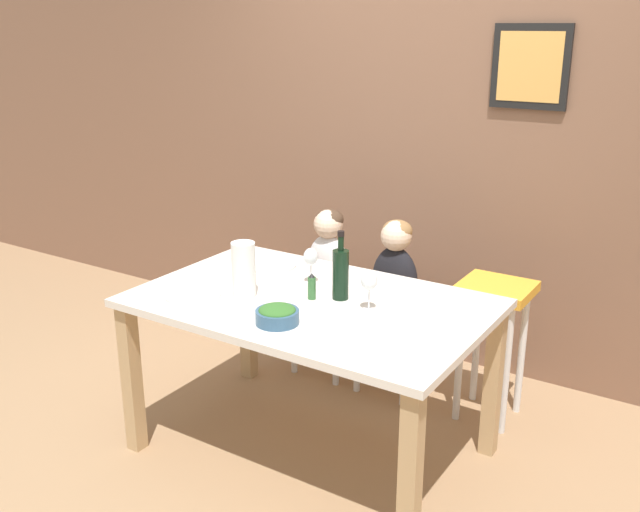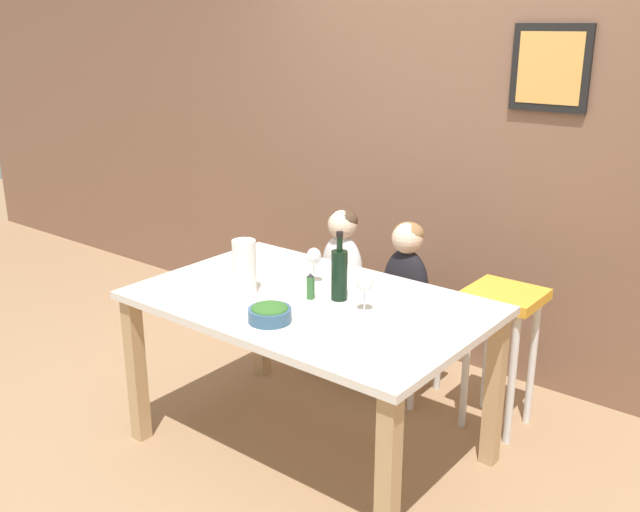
{
  "view_description": "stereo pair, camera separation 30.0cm",
  "coord_description": "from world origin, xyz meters",
  "px_view_note": "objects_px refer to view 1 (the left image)",
  "views": [
    {
      "loc": [
        1.6,
        -2.43,
        1.92
      ],
      "look_at": [
        0.0,
        0.07,
        0.94
      ],
      "focal_mm": 40.0,
      "sensor_mm": 36.0,
      "label": 1
    },
    {
      "loc": [
        1.85,
        -2.26,
        1.92
      ],
      "look_at": [
        0.0,
        0.07,
        0.94
      ],
      "focal_mm": 40.0,
      "sensor_mm": 36.0,
      "label": 2
    }
  ],
  "objects_px": {
    "wine_glass_near": "(369,282)",
    "person_child_center": "(395,265)",
    "chair_far_left": "(328,310)",
    "person_child_left": "(328,252)",
    "wine_bottle": "(341,273)",
    "chair_right_highchair": "(494,316)",
    "paper_towel_roll": "(244,269)",
    "dinner_plate_front_left": "(193,296)",
    "dinner_plate_back_left": "(272,265)",
    "wine_glass_far": "(311,258)",
    "chair_far_center": "(393,325)",
    "salad_bowl_large": "(277,315)"
  },
  "relations": [
    {
      "from": "wine_glass_near",
      "to": "person_child_center",
      "type": "bearing_deg",
      "value": 108.25
    },
    {
      "from": "chair_far_left",
      "to": "person_child_left",
      "type": "xyz_separation_m",
      "value": [
        -0.0,
        0.0,
        0.34
      ]
    },
    {
      "from": "wine_bottle",
      "to": "person_child_center",
      "type": "bearing_deg",
      "value": 95.7
    },
    {
      "from": "chair_right_highchair",
      "to": "paper_towel_roll",
      "type": "relative_size",
      "value": 2.91
    },
    {
      "from": "dinner_plate_front_left",
      "to": "dinner_plate_back_left",
      "type": "bearing_deg",
      "value": 84.93
    },
    {
      "from": "chair_right_highchair",
      "to": "wine_glass_far",
      "type": "distance_m",
      "value": 0.97
    },
    {
      "from": "chair_far_center",
      "to": "salad_bowl_large",
      "type": "distance_m",
      "value": 1.13
    },
    {
      "from": "chair_right_highchair",
      "to": "person_child_left",
      "type": "xyz_separation_m",
      "value": [
        -0.96,
        0.0,
        0.16
      ]
    },
    {
      "from": "dinner_plate_front_left",
      "to": "wine_bottle",
      "type": "bearing_deg",
      "value": 30.96
    },
    {
      "from": "person_child_center",
      "to": "wine_glass_far",
      "type": "bearing_deg",
      "value": -103.99
    },
    {
      "from": "chair_right_highchair",
      "to": "dinner_plate_front_left",
      "type": "distance_m",
      "value": 1.46
    },
    {
      "from": "paper_towel_roll",
      "to": "dinner_plate_front_left",
      "type": "distance_m",
      "value": 0.26
    },
    {
      "from": "paper_towel_roll",
      "to": "dinner_plate_back_left",
      "type": "relative_size",
      "value": 1.01
    },
    {
      "from": "chair_far_left",
      "to": "dinner_plate_back_left",
      "type": "xyz_separation_m",
      "value": [
        -0.03,
        -0.48,
        0.4
      ]
    },
    {
      "from": "chair_far_left",
      "to": "chair_right_highchair",
      "type": "height_order",
      "value": "chair_right_highchair"
    },
    {
      "from": "chair_right_highchair",
      "to": "wine_glass_near",
      "type": "bearing_deg",
      "value": -113.21
    },
    {
      "from": "salad_bowl_large",
      "to": "dinner_plate_back_left",
      "type": "xyz_separation_m",
      "value": [
        -0.44,
        0.56,
        -0.03
      ]
    },
    {
      "from": "chair_right_highchair",
      "to": "person_child_center",
      "type": "relative_size",
      "value": 1.4
    },
    {
      "from": "person_child_center",
      "to": "wine_glass_far",
      "type": "relative_size",
      "value": 2.96
    },
    {
      "from": "chair_far_left",
      "to": "person_child_center",
      "type": "height_order",
      "value": "person_child_center"
    },
    {
      "from": "wine_glass_near",
      "to": "salad_bowl_large",
      "type": "relative_size",
      "value": 0.97
    },
    {
      "from": "chair_right_highchair",
      "to": "person_child_center",
      "type": "distance_m",
      "value": 0.57
    },
    {
      "from": "salad_bowl_large",
      "to": "wine_glass_far",
      "type": "bearing_deg",
      "value": 106.78
    },
    {
      "from": "paper_towel_roll",
      "to": "dinner_plate_back_left",
      "type": "xyz_separation_m",
      "value": [
        -0.13,
        0.39,
        -0.12
      ]
    },
    {
      "from": "wine_bottle",
      "to": "paper_towel_roll",
      "type": "bearing_deg",
      "value": -152.29
    },
    {
      "from": "chair_far_center",
      "to": "wine_glass_near",
      "type": "relative_size",
      "value": 2.55
    },
    {
      "from": "paper_towel_roll",
      "to": "dinner_plate_back_left",
      "type": "distance_m",
      "value": 0.43
    },
    {
      "from": "wine_glass_near",
      "to": "wine_glass_far",
      "type": "bearing_deg",
      "value": 159.97
    },
    {
      "from": "paper_towel_roll",
      "to": "wine_glass_near",
      "type": "relative_size",
      "value": 1.42
    },
    {
      "from": "wine_glass_far",
      "to": "wine_bottle",
      "type": "bearing_deg",
      "value": -22.34
    },
    {
      "from": "person_child_center",
      "to": "wine_bottle",
      "type": "bearing_deg",
      "value": -84.3
    },
    {
      "from": "chair_right_highchair",
      "to": "wine_glass_near",
      "type": "relative_size",
      "value": 4.13
    },
    {
      "from": "person_child_center",
      "to": "paper_towel_roll",
      "type": "bearing_deg",
      "value": -109.73
    },
    {
      "from": "chair_far_left",
      "to": "dinner_plate_front_left",
      "type": "distance_m",
      "value": 1.08
    },
    {
      "from": "wine_glass_near",
      "to": "dinner_plate_front_left",
      "type": "bearing_deg",
      "value": -158.83
    },
    {
      "from": "wine_bottle",
      "to": "dinner_plate_front_left",
      "type": "bearing_deg",
      "value": -149.04
    },
    {
      "from": "person_child_center",
      "to": "salad_bowl_large",
      "type": "xyz_separation_m",
      "value": [
        -0.01,
        -1.04,
        0.09
      ]
    },
    {
      "from": "wine_bottle",
      "to": "wine_glass_near",
      "type": "xyz_separation_m",
      "value": [
        0.17,
        -0.05,
        0.01
      ]
    },
    {
      "from": "chair_right_highchair",
      "to": "wine_glass_near",
      "type": "xyz_separation_m",
      "value": [
        -0.31,
        -0.72,
        0.34
      ]
    },
    {
      "from": "chair_far_left",
      "to": "wine_glass_far",
      "type": "height_order",
      "value": "wine_glass_far"
    },
    {
      "from": "chair_right_highchair",
      "to": "wine_glass_far",
      "type": "relative_size",
      "value": 4.13
    },
    {
      "from": "paper_towel_roll",
      "to": "wine_glass_far",
      "type": "bearing_deg",
      "value": 59.81
    },
    {
      "from": "paper_towel_roll",
      "to": "wine_glass_far",
      "type": "height_order",
      "value": "paper_towel_roll"
    },
    {
      "from": "chair_far_center",
      "to": "dinner_plate_back_left",
      "type": "distance_m",
      "value": 0.77
    },
    {
      "from": "person_child_center",
      "to": "dinner_plate_back_left",
      "type": "relative_size",
      "value": 2.1
    },
    {
      "from": "dinner_plate_back_left",
      "to": "wine_glass_far",
      "type": "bearing_deg",
      "value": -19.04
    },
    {
      "from": "chair_far_center",
      "to": "chair_right_highchair",
      "type": "distance_m",
      "value": 0.58
    },
    {
      "from": "chair_far_center",
      "to": "paper_towel_roll",
      "type": "height_order",
      "value": "paper_towel_roll"
    },
    {
      "from": "chair_right_highchair",
      "to": "paper_towel_roll",
      "type": "xyz_separation_m",
      "value": [
        -0.86,
        -0.87,
        0.33
      ]
    },
    {
      "from": "person_child_center",
      "to": "dinner_plate_front_left",
      "type": "xyz_separation_m",
      "value": [
        -0.49,
        -1.01,
        0.05
      ]
    }
  ]
}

